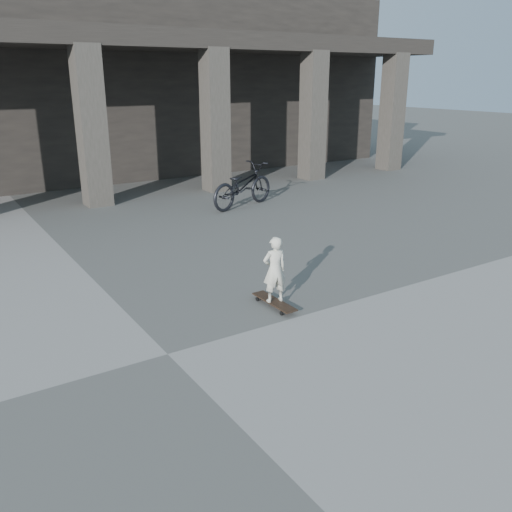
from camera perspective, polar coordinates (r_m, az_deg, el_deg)
ground at (r=6.84m, az=-9.29°, el=-10.16°), size 90.00×90.00×0.00m
longboard at (r=8.03m, az=1.93°, el=-4.88°), size 0.22×0.89×0.09m
child at (r=7.84m, az=1.97°, el=-1.44°), size 0.40×0.30×0.99m
bicycle at (r=14.07m, az=-1.43°, el=7.43°), size 2.26×1.33×1.12m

